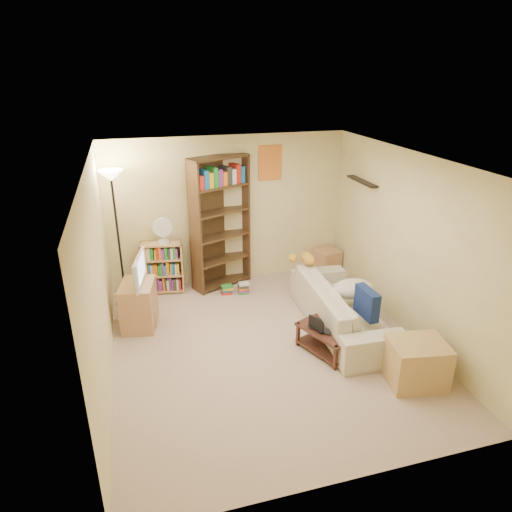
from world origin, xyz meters
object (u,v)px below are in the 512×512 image
object	(u,v)px
television	(135,270)
short_bookshelf	(163,268)
tabby_cat	(305,258)
tv_stand	(139,305)
coffee_table	(326,338)
sofa	(343,306)
tall_bookshelf	(220,220)
floor_lamp	(114,200)
side_table	(326,262)
laptop	(322,327)
mug	(343,332)
end_cabinet	(416,362)
desk_fan	(163,230)

from	to	relation	value
television	short_bookshelf	distance (m)	1.19
tabby_cat	tv_stand	bearing A→B (deg)	-178.56
coffee_table	tv_stand	xyz separation A→B (m)	(-2.32, 1.35, 0.13)
sofa	tall_bookshelf	xyz separation A→B (m)	(-1.38, 1.83, 0.84)
coffee_table	television	size ratio (longest dim) A/B	1.20
television	tall_bookshelf	size ratio (longest dim) A/B	0.33
short_bookshelf	floor_lamp	bearing A→B (deg)	-148.00
tabby_cat	side_table	distance (m)	1.27
side_table	floor_lamp	bearing A→B (deg)	-176.79
tabby_cat	short_bookshelf	bearing A→B (deg)	155.84
laptop	television	world-z (taller)	television
laptop	tall_bookshelf	xyz separation A→B (m)	(-0.85, 2.32, 0.81)
tv_stand	short_bookshelf	xyz separation A→B (m)	(0.43, 1.02, 0.10)
coffee_table	television	world-z (taller)	television
tabby_cat	short_bookshelf	world-z (taller)	short_bookshelf
tabby_cat	coffee_table	world-z (taller)	tabby_cat
tv_stand	television	bearing A→B (deg)	0.00
coffee_table	side_table	size ratio (longest dim) A/B	1.87
side_table	coffee_table	bearing A→B (deg)	-113.82
tabby_cat	laptop	bearing A→B (deg)	-101.76
television	short_bookshelf	world-z (taller)	television
coffee_table	mug	world-z (taller)	mug
end_cabinet	tall_bookshelf	bearing A→B (deg)	117.41
television	desk_fan	distance (m)	1.11
laptop	mug	size ratio (longest dim) A/B	2.66
desk_fan	mug	bearing A→B (deg)	-51.71
tall_bookshelf	desk_fan	xyz separation A→B (m)	(-0.94, -0.04, -0.06)
coffee_table	tv_stand	bearing A→B (deg)	127.67
desk_fan	side_table	distance (m)	2.97
short_bookshelf	end_cabinet	distance (m)	4.17
short_bookshelf	end_cabinet	world-z (taller)	short_bookshelf
television	laptop	bearing A→B (deg)	-108.43
tall_bookshelf	desk_fan	world-z (taller)	tall_bookshelf
floor_lamp	side_table	world-z (taller)	floor_lamp
desk_fan	television	bearing A→B (deg)	-116.41
television	end_cabinet	bearing A→B (deg)	-114.03
coffee_table	desk_fan	bearing A→B (deg)	106.20
television	end_cabinet	size ratio (longest dim) A/B	1.13
side_table	end_cabinet	xyz separation A→B (m)	(-0.24, -3.14, 0.04)
laptop	side_table	xyz separation A→B (m)	(1.06, 2.24, -0.12)
tall_bookshelf	side_table	world-z (taller)	tall_bookshelf
tv_stand	end_cabinet	distance (m)	3.79
sofa	tabby_cat	size ratio (longest dim) A/B	4.43
tall_bookshelf	coffee_table	bearing A→B (deg)	-92.30
tall_bookshelf	floor_lamp	size ratio (longest dim) A/B	1.03
coffee_table	short_bookshelf	size ratio (longest dim) A/B	1.01
tv_stand	short_bookshelf	world-z (taller)	short_bookshelf
tabby_cat	television	distance (m)	2.56
mug	desk_fan	size ratio (longest dim) A/B	0.34
tabby_cat	tall_bookshelf	bearing A→B (deg)	139.95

